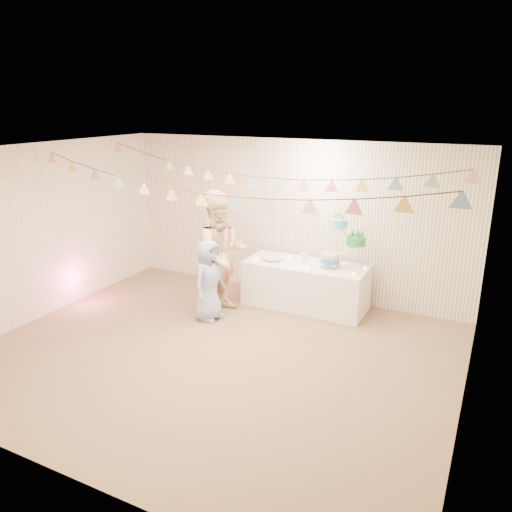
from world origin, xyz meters
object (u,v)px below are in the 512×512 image
at_px(table, 305,285).
at_px(person_adult_b, 222,255).
at_px(person_child, 209,280).
at_px(person_adult_a, 220,251).
at_px(cake_stand, 342,241).

height_order(table, person_adult_b, person_adult_b).
distance_m(table, person_child, 1.58).
xyz_separation_m(table, person_adult_a, (-1.18, -0.65, 0.59)).
relative_size(table, person_child, 1.56).
height_order(table, person_child, person_child).
distance_m(person_adult_b, person_child, 0.45).
relative_size(person_adult_a, person_child, 1.53).
height_order(cake_stand, person_child, cake_stand).
bearing_deg(cake_stand, person_adult_a, -158.07).
bearing_deg(person_child, person_adult_a, 13.66).
bearing_deg(cake_stand, person_adult_b, -153.57).
relative_size(cake_stand, person_child, 0.64).
relative_size(person_adult_a, person_adult_b, 1.03).
xyz_separation_m(cake_stand, person_child, (-1.67, -1.14, -0.53)).
bearing_deg(table, person_adult_b, -144.89).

